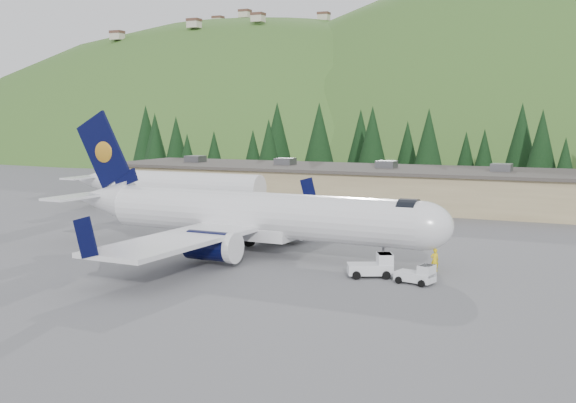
# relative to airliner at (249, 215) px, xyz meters

# --- Properties ---
(ground) EXTENTS (600.00, 600.00, 0.00)m
(ground) POSITION_rel_airliner_xyz_m (1.11, -0.05, -3.35)
(ground) COLOR #5E5E62
(airliner) EXTENTS (37.86, 35.48, 12.58)m
(airliner) POSITION_rel_airliner_xyz_m (0.00, 0.00, 0.00)
(airliner) COLOR white
(airliner) RESTS_ON ground
(second_airliner) EXTENTS (27.50, 11.00, 10.05)m
(second_airliner) POSITION_rel_airliner_xyz_m (-23.82, 21.95, -0.03)
(second_airliner) COLOR white
(second_airliner) RESTS_ON ground
(baggage_tug_a) EXTENTS (3.72, 3.05, 1.77)m
(baggage_tug_a) POSITION_rel_airliner_xyz_m (13.01, -4.57, -2.56)
(baggage_tug_a) COLOR white
(baggage_tug_a) RESTS_ON ground
(baggage_tug_b) EXTENTS (2.99, 2.16, 1.47)m
(baggage_tug_b) POSITION_rel_airliner_xyz_m (16.61, -5.51, -2.69)
(baggage_tug_b) COLOR white
(baggage_tug_b) RESTS_ON ground
(terminal_building) EXTENTS (71.00, 17.00, 6.10)m
(terminal_building) POSITION_rel_airliner_xyz_m (-3.90, 37.95, -0.73)
(terminal_building) COLOR tan
(terminal_building) RESTS_ON ground
(ramp_worker) EXTENTS (0.79, 0.73, 1.81)m
(ramp_worker) POSITION_rel_airliner_xyz_m (16.72, -0.85, -2.44)
(ramp_worker) COLOR yellow
(ramp_worker) RESTS_ON ground
(tree_line) EXTENTS (111.98, 19.13, 13.43)m
(tree_line) POSITION_rel_airliner_xyz_m (-7.31, 62.08, 3.88)
(tree_line) COLOR black
(tree_line) RESTS_ON ground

